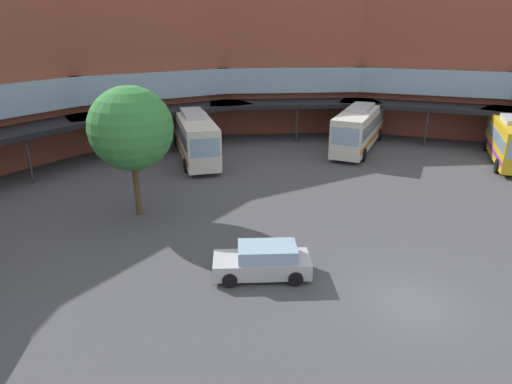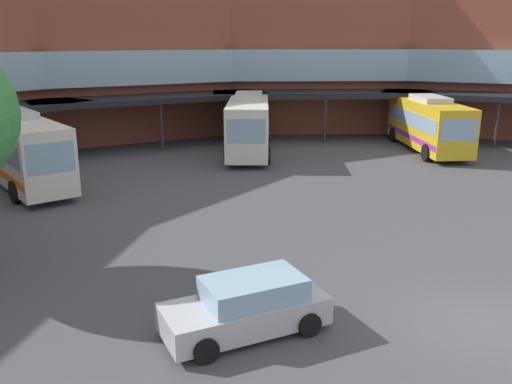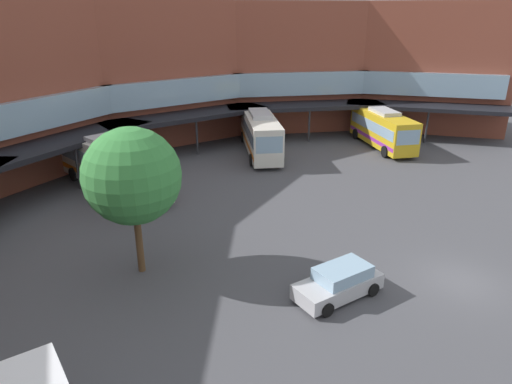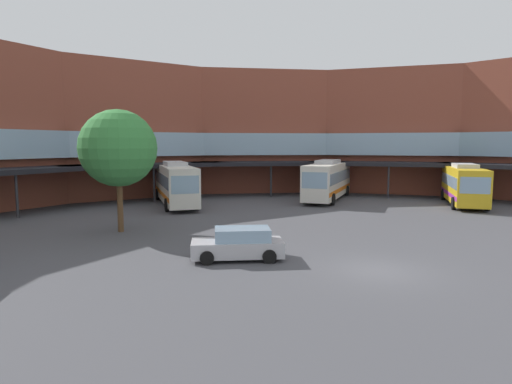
% 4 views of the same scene
% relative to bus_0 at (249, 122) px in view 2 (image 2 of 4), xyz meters
% --- Properties ---
extents(ground_plane, '(117.66, 117.66, 0.00)m').
position_rel_bus_0_xyz_m(ground_plane, '(-15.22, -19.60, -2.02)').
color(ground_plane, '#47474C').
extents(station_building, '(75.52, 38.89, 13.84)m').
position_rel_bus_0_xyz_m(station_building, '(-15.22, 2.07, 4.65)').
color(station_building, brown).
rests_on(station_building, ground).
extents(bus_0, '(11.01, 8.88, 3.98)m').
position_rel_bus_0_xyz_m(bus_0, '(0.00, 0.00, 0.00)').
color(bus_0, silver).
rests_on(bus_0, ground).
extents(bus_2, '(9.30, 8.41, 3.78)m').
position_rel_bus_0_xyz_m(bus_2, '(7.59, -9.82, -0.10)').
color(bus_2, gold).
rests_on(bus_2, ground).
extents(bus_3, '(5.78, 12.44, 3.95)m').
position_rel_bus_0_xyz_m(bus_3, '(-14.11, 5.19, -0.01)').
color(bus_3, silver).
rests_on(bus_3, ground).
extents(parked_car, '(4.73, 3.67, 1.53)m').
position_rel_bus_0_xyz_m(parked_car, '(-19.36, -14.54, -1.28)').
color(parked_car, '#B7B7BC').
rests_on(parked_car, ground).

